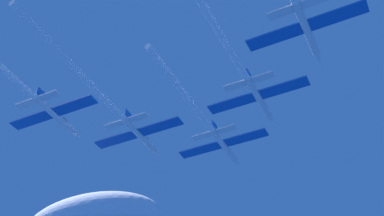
{
  "coord_description": "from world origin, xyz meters",
  "views": [
    {
      "loc": [
        26.87,
        -67.23,
        -49.86
      ],
      "look_at": [
        -0.12,
        -12.17,
        0.04
      ],
      "focal_mm": 47.56,
      "sensor_mm": 36.0,
      "label": 1
    }
  ],
  "objects_px": {
    "jet_left_wing": "(110,104)",
    "jet_left_outer": "(16,80)",
    "jet_lead": "(207,123)",
    "jet_right_wing": "(235,58)"
  },
  "relations": [
    {
      "from": "jet_lead",
      "to": "jet_left_outer",
      "type": "xyz_separation_m",
      "value": [
        -20.83,
        -21.69,
        0.06
      ]
    },
    {
      "from": "jet_left_wing",
      "to": "jet_left_outer",
      "type": "relative_size",
      "value": 0.99
    },
    {
      "from": "jet_lead",
      "to": "jet_left_outer",
      "type": "bearing_deg",
      "value": -133.84
    },
    {
      "from": "jet_lead",
      "to": "jet_right_wing",
      "type": "xyz_separation_m",
      "value": [
        9.75,
        -11.86,
        0.03
      ]
    },
    {
      "from": "jet_left_wing",
      "to": "jet_left_outer",
      "type": "distance_m",
      "value": 14.11
    },
    {
      "from": "jet_lead",
      "to": "jet_left_wing",
      "type": "xyz_separation_m",
      "value": [
        -11.09,
        -11.49,
        -0.48
      ]
    },
    {
      "from": "jet_lead",
      "to": "jet_left_wing",
      "type": "bearing_deg",
      "value": -133.97
    },
    {
      "from": "jet_left_wing",
      "to": "jet_right_wing",
      "type": "relative_size",
      "value": 0.96
    },
    {
      "from": "jet_right_wing",
      "to": "jet_left_wing",
      "type": "bearing_deg",
      "value": 178.99
    },
    {
      "from": "jet_left_wing",
      "to": "jet_right_wing",
      "type": "distance_m",
      "value": 20.84
    }
  ]
}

